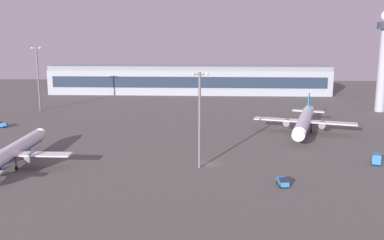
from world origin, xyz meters
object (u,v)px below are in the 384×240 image
(control_tower, at_px, (384,54))
(airplane_far_stand, at_px, (304,121))
(baggage_tractor, at_px, (283,181))
(airplane_terminal_side, at_px, (10,153))
(cargo_loader, at_px, (1,125))
(catering_truck, at_px, (376,158))
(apron_light_east, at_px, (200,114))
(apron_light_west, at_px, (38,75))

(control_tower, distance_m, airplane_far_stand, 66.99)
(baggage_tractor, bearing_deg, airplane_terminal_side, -17.30)
(control_tower, relative_size, cargo_loader, 10.36)
(catering_truck, height_order, apron_light_east, apron_light_east)
(cargo_loader, relative_size, apron_light_west, 0.15)
(baggage_tractor, height_order, apron_light_east, apron_light_east)
(baggage_tractor, height_order, cargo_loader, same)
(baggage_tractor, bearing_deg, airplane_far_stand, -114.60)
(airplane_far_stand, bearing_deg, control_tower, -117.55)
(catering_truck, xyz_separation_m, apron_light_west, (-125.11, 76.41, 14.97))
(airplane_far_stand, distance_m, baggage_tractor, 58.32)
(airplane_far_stand, bearing_deg, cargo_loader, 13.73)
(cargo_loader, height_order, catering_truck, catering_truck)
(baggage_tractor, relative_size, apron_light_west, 0.15)
(airplane_terminal_side, bearing_deg, catering_truck, 4.47)
(apron_light_west, xyz_separation_m, apron_light_east, (75.75, -82.35, -1.72))
(catering_truck, distance_m, apron_light_west, 147.36)
(airplane_terminal_side, bearing_deg, cargo_loader, 117.85)
(baggage_tractor, bearing_deg, catering_truck, -154.49)
(control_tower, height_order, baggage_tractor, control_tower)
(airplane_far_stand, relative_size, catering_truck, 7.51)
(airplane_terminal_side, xyz_separation_m, cargo_loader, (-26.19, 49.08, -2.99))
(airplane_terminal_side, distance_m, apron_light_east, 52.20)
(control_tower, bearing_deg, airplane_terminal_side, -145.37)
(airplane_far_stand, distance_m, apron_light_east, 56.92)
(apron_light_west, bearing_deg, catering_truck, -31.41)
(catering_truck, bearing_deg, airplane_terminal_side, -156.71)
(control_tower, distance_m, apron_light_east, 119.94)
(airplane_far_stand, xyz_separation_m, baggage_tractor, (-16.29, -55.90, -3.35))
(airplane_far_stand, relative_size, apron_light_west, 1.56)
(apron_light_west, bearing_deg, control_tower, 2.22)
(airplane_far_stand, relative_size, apron_light_east, 1.77)
(control_tower, height_order, apron_light_west, control_tower)
(control_tower, relative_size, baggage_tractor, 10.36)
(control_tower, bearing_deg, catering_truck, -110.57)
(airplane_terminal_side, bearing_deg, control_tower, 34.39)
(airplane_terminal_side, height_order, apron_light_east, apron_light_east)
(control_tower, xyz_separation_m, catering_truck, (-30.94, -82.45, -24.39))
(airplane_terminal_side, relative_size, apron_light_west, 1.46)
(apron_light_east, bearing_deg, airplane_terminal_side, -177.40)
(catering_truck, bearing_deg, apron_light_west, 167.18)
(airplane_terminal_side, xyz_separation_m, baggage_tractor, (71.37, -11.23, -2.99))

